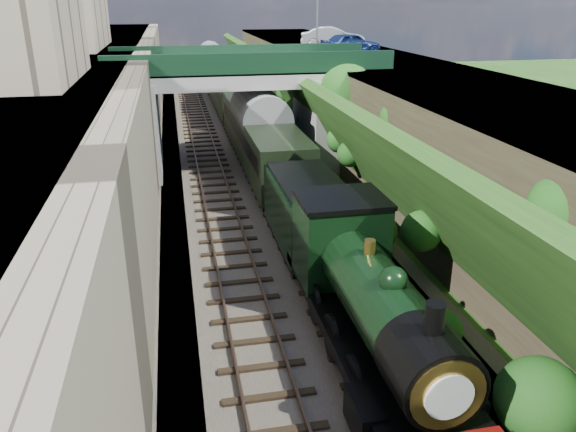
{
  "coord_description": "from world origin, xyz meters",
  "views": [
    {
      "loc": [
        -3.93,
        -9.83,
        10.0
      ],
      "look_at": [
        0.0,
        9.32,
        2.39
      ],
      "focal_mm": 35.0,
      "sensor_mm": 36.0,
      "label": 1
    }
  ],
  "objects": [
    {
      "name": "lamppost",
      "position": [
        7.04,
        32.69,
        9.57
      ],
      "size": [
        0.87,
        0.15,
        6.0
      ],
      "color": "gray",
      "rests_on": "street_plateau_right"
    },
    {
      "name": "coach_front",
      "position": [
        1.2,
        23.56,
        2.05
      ],
      "size": [
        2.9,
        18.0,
        3.7
      ],
      "color": "black",
      "rests_on": "trackbed"
    },
    {
      "name": "locomotive",
      "position": [
        1.2,
        3.59,
        1.89
      ],
      "size": [
        3.1,
        10.22,
        3.83
      ],
      "color": "black",
      "rests_on": "trackbed"
    },
    {
      "name": "road_bridge",
      "position": [
        0.94,
        24.0,
        4.08
      ],
      "size": [
        16.0,
        6.4,
        7.25
      ],
      "color": "gray",
      "rests_on": "ground"
    },
    {
      "name": "tender",
      "position": [
        1.2,
        10.96,
        1.62
      ],
      "size": [
        2.7,
        6.0,
        3.05
      ],
      "color": "black",
      "rests_on": "trackbed"
    },
    {
      "name": "street_plateau_right",
      "position": [
        9.5,
        20.0,
        3.12
      ],
      "size": [
        8.0,
        90.0,
        6.25
      ],
      "primitive_type": "cube",
      "color": "#262628",
      "rests_on": "ground"
    },
    {
      "name": "track_left",
      "position": [
        -2.0,
        20.0,
        0.25
      ],
      "size": [
        2.5,
        90.0,
        0.2
      ],
      "color": "black",
      "rests_on": "trackbed"
    },
    {
      "name": "car_blue",
      "position": [
        8.65,
        29.55,
        7.0
      ],
      "size": [
        4.73,
        2.97,
        1.5
      ],
      "primitive_type": "imported",
      "rotation": [
        0.0,
        0.0,
        1.87
      ],
      "color": "navy",
      "rests_on": "street_plateau_right"
    },
    {
      "name": "car_silver",
      "position": [
        8.83,
        34.8,
        7.08
      ],
      "size": [
        5.29,
        2.8,
        1.66
      ],
      "primitive_type": "imported",
      "rotation": [
        0.0,
        0.0,
        1.35
      ],
      "color": "#9E9EA2",
      "rests_on": "street_plateau_right"
    },
    {
      "name": "retaining_wall",
      "position": [
        -5.5,
        20.0,
        3.5
      ],
      "size": [
        1.0,
        90.0,
        7.0
      ],
      "primitive_type": "cube",
      "color": "#756B56",
      "rests_on": "ground"
    },
    {
      "name": "embankment_slope",
      "position": [
        5.02,
        18.08,
        2.79
      ],
      "size": [
        4.71,
        90.0,
        6.47
      ],
      "color": "#1E4714",
      "rests_on": "ground"
    },
    {
      "name": "trackbed",
      "position": [
        0.0,
        20.0,
        0.1
      ],
      "size": [
        10.0,
        90.0,
        0.2
      ],
      "primitive_type": "cube",
      "color": "#473F38",
      "rests_on": "ground"
    },
    {
      "name": "tree",
      "position": [
        5.91,
        21.29,
        4.65
      ],
      "size": [
        3.6,
        3.8,
        6.6
      ],
      "color": "black",
      "rests_on": "ground"
    },
    {
      "name": "street_plateau_left",
      "position": [
        -9.0,
        20.0,
        3.5
      ],
      "size": [
        6.0,
        90.0,
        7.0
      ],
      "primitive_type": "cube",
      "color": "#262628",
      "rests_on": "ground"
    },
    {
      "name": "coach_middle",
      "position": [
        1.2,
        42.36,
        2.05
      ],
      "size": [
        2.9,
        18.0,
        3.7
      ],
      "color": "black",
      "rests_on": "trackbed"
    },
    {
      "name": "track_right",
      "position": [
        1.2,
        20.0,
        0.25
      ],
      "size": [
        2.5,
        90.0,
        0.2
      ],
      "color": "black",
      "rests_on": "trackbed"
    },
    {
      "name": "coach_rear",
      "position": [
        1.2,
        61.16,
        2.05
      ],
      "size": [
        2.9,
        18.0,
        3.7
      ],
      "color": "black",
      "rests_on": "trackbed"
    },
    {
      "name": "building_near",
      "position": [
        -9.5,
        14.0,
        9.0
      ],
      "size": [
        4.0,
        8.0,
        4.0
      ],
      "primitive_type": "cube",
      "color": "gray",
      "rests_on": "street_plateau_left"
    }
  ]
}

